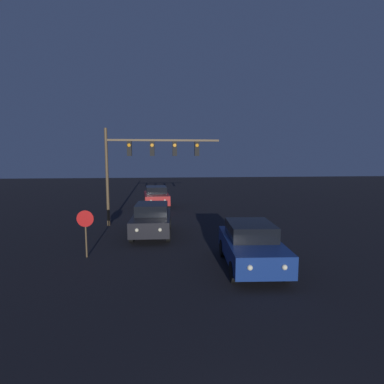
# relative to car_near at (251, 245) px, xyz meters

# --- Properties ---
(car_near) EXTENTS (2.27, 4.53, 1.72)m
(car_near) POSITION_rel_car_near_xyz_m (0.00, 0.00, 0.00)
(car_near) COLOR navy
(car_near) RESTS_ON ground_plane
(car_mid) EXTENTS (2.17, 4.49, 1.72)m
(car_mid) POSITION_rel_car_near_xyz_m (-3.99, 5.23, 0.00)
(car_mid) COLOR black
(car_mid) RESTS_ON ground_plane
(car_far) EXTENTS (2.30, 4.54, 1.72)m
(car_far) POSITION_rel_car_near_xyz_m (-3.92, 14.76, 0.00)
(car_far) COLOR #B21E1E
(car_far) RESTS_ON ground_plane
(traffic_signal_mast) EXTENTS (7.01, 0.30, 6.00)m
(traffic_signal_mast) POSITION_rel_car_near_xyz_m (-4.46, 7.79, 3.38)
(traffic_signal_mast) COLOR brown
(traffic_signal_mast) RESTS_ON ground_plane
(stop_sign) EXTENTS (0.70, 0.07, 2.03)m
(stop_sign) POSITION_rel_car_near_xyz_m (-6.64, 1.79, 0.53)
(stop_sign) COLOR brown
(stop_sign) RESTS_ON ground_plane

